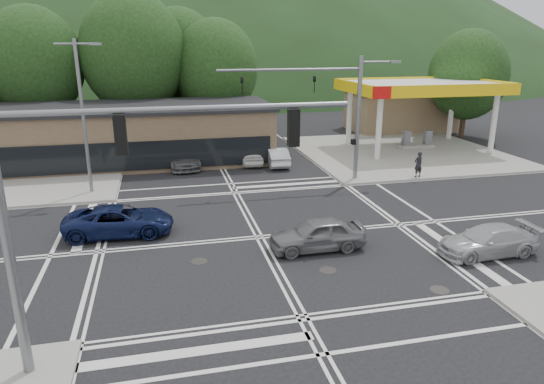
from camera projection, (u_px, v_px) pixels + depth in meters
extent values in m
plane|color=black|center=(259.00, 237.00, 22.85)|extent=(120.00, 120.00, 0.00)
cube|color=gray|center=(400.00, 152.00, 40.02)|extent=(16.00, 16.00, 0.15)
cube|color=gray|center=(3.00, 174.00, 33.51)|extent=(16.00, 16.00, 0.15)
cylinder|color=silver|center=(379.00, 128.00, 36.79)|extent=(0.44, 0.44, 5.00)
cylinder|color=silver|center=(349.00, 117.00, 42.36)|extent=(0.44, 0.44, 5.00)
cylinder|color=silver|center=(494.00, 124.00, 38.96)|extent=(0.44, 0.44, 5.00)
cylinder|color=silver|center=(451.00, 113.00, 44.54)|extent=(0.44, 0.44, 5.00)
cube|color=silver|center=(422.00, 86.00, 39.83)|extent=(12.00, 8.00, 0.60)
cube|color=yellow|center=(449.00, 91.00, 36.11)|extent=(12.20, 0.25, 0.90)
cube|color=yellow|center=(399.00, 82.00, 43.54)|extent=(12.20, 0.25, 0.90)
cube|color=yellow|center=(353.00, 88.00, 38.52)|extent=(0.25, 8.20, 0.90)
cube|color=yellow|center=(486.00, 85.00, 41.13)|extent=(0.25, 8.20, 0.90)
cube|color=red|center=(382.00, 93.00, 34.78)|extent=(1.40, 0.12, 0.90)
cube|color=gray|center=(416.00, 146.00, 41.33)|extent=(3.00, 1.00, 0.30)
cube|color=slate|center=(406.00, 139.00, 40.91)|extent=(0.60, 0.50, 1.30)
cube|color=slate|center=(427.00, 138.00, 41.34)|extent=(0.60, 0.50, 1.30)
cube|color=#846B4F|center=(400.00, 112.00, 49.86)|extent=(10.00, 6.00, 3.80)
cube|color=brown|center=(109.00, 137.00, 36.31)|extent=(24.00, 8.00, 4.00)
ellipsoid|color=#1F3517|center=(176.00, 83.00, 106.50)|extent=(252.00, 126.00, 140.00)
cylinder|color=#382619|center=(42.00, 120.00, 41.39)|extent=(0.50, 0.50, 4.84)
ellipsoid|color=black|center=(34.00, 62.00, 39.98)|extent=(8.00, 8.00, 9.20)
cylinder|color=#382619|center=(138.00, 114.00, 43.06)|extent=(0.50, 0.50, 5.28)
ellipsoid|color=black|center=(133.00, 54.00, 41.52)|extent=(9.00, 9.00, 10.35)
cylinder|color=#382619|center=(217.00, 116.00, 44.71)|extent=(0.50, 0.50, 4.40)
ellipsoid|color=black|center=(215.00, 68.00, 43.43)|extent=(7.60, 7.60, 8.74)
cylinder|color=#382619|center=(182.00, 109.00, 47.71)|extent=(0.50, 0.50, 4.84)
ellipsoid|color=black|center=(179.00, 60.00, 46.30)|extent=(8.40, 8.40, 9.66)
cylinder|color=#382619|center=(463.00, 117.00, 46.05)|extent=(0.50, 0.50, 3.96)
ellipsoid|color=black|center=(468.00, 75.00, 44.90)|extent=(7.20, 7.20, 8.28)
cylinder|color=slate|center=(84.00, 120.00, 28.02)|extent=(0.20, 0.20, 9.00)
cylinder|color=slate|center=(75.00, 44.00, 26.77)|extent=(2.20, 0.12, 0.12)
cube|color=slate|center=(96.00, 44.00, 27.01)|extent=(0.60, 0.25, 0.15)
cylinder|color=slate|center=(358.00, 120.00, 31.05)|extent=(0.28, 0.28, 8.00)
cylinder|color=slate|center=(291.00, 70.00, 29.12)|extent=(9.00, 0.16, 0.16)
imported|color=black|center=(314.00, 84.00, 29.72)|extent=(0.16, 0.20, 1.00)
imported|color=black|center=(242.00, 86.00, 28.74)|extent=(0.16, 0.20, 1.00)
cylinder|color=slate|center=(379.00, 62.00, 30.24)|extent=(2.40, 0.12, 0.12)
cube|color=slate|center=(395.00, 62.00, 30.48)|extent=(0.70, 0.30, 0.15)
cube|color=black|center=(353.00, 142.00, 31.42)|extent=(0.25, 0.30, 0.35)
cylinder|color=slate|center=(7.00, 242.00, 12.25)|extent=(0.28, 0.28, 8.00)
cylinder|color=slate|center=(180.00, 109.00, 12.27)|extent=(9.00, 0.16, 0.16)
cube|color=black|center=(121.00, 135.00, 12.13)|extent=(0.30, 0.25, 1.00)
cube|color=black|center=(294.00, 128.00, 13.10)|extent=(0.30, 0.25, 1.00)
imported|color=#0E163E|center=(119.00, 221.00, 22.98)|extent=(5.16, 2.59, 1.40)
imported|color=slate|center=(317.00, 234.00, 21.32)|extent=(4.24, 1.72, 1.44)
imported|color=#AAACB1|center=(488.00, 241.00, 20.84)|extent=(4.40, 1.83, 1.27)
imported|color=#B9BAC0|center=(276.00, 156.00, 35.97)|extent=(1.64, 4.14, 1.34)
imported|color=white|center=(250.00, 155.00, 36.38)|extent=(1.77, 4.05, 1.36)
imported|color=#55575A|center=(182.00, 157.00, 35.47)|extent=(2.60, 5.35, 1.50)
imported|color=black|center=(418.00, 164.00, 32.20)|extent=(0.69, 0.52, 1.71)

